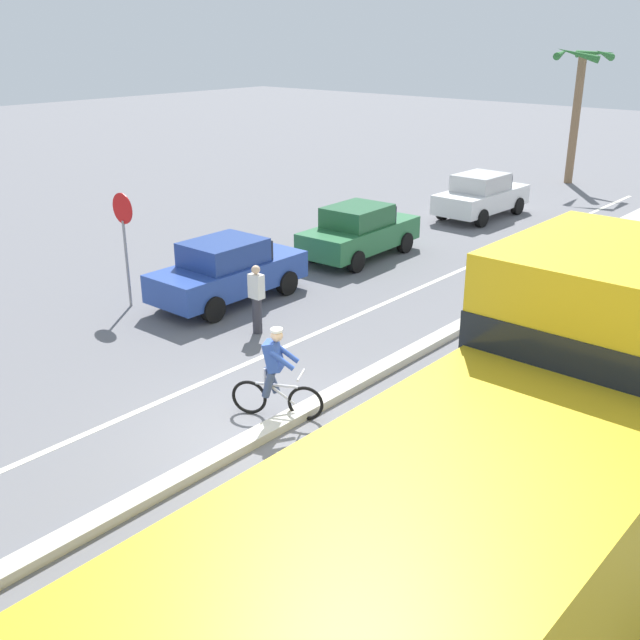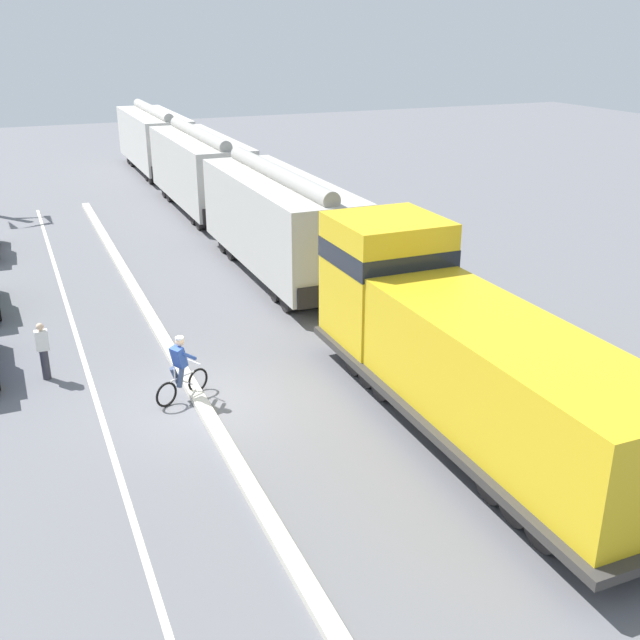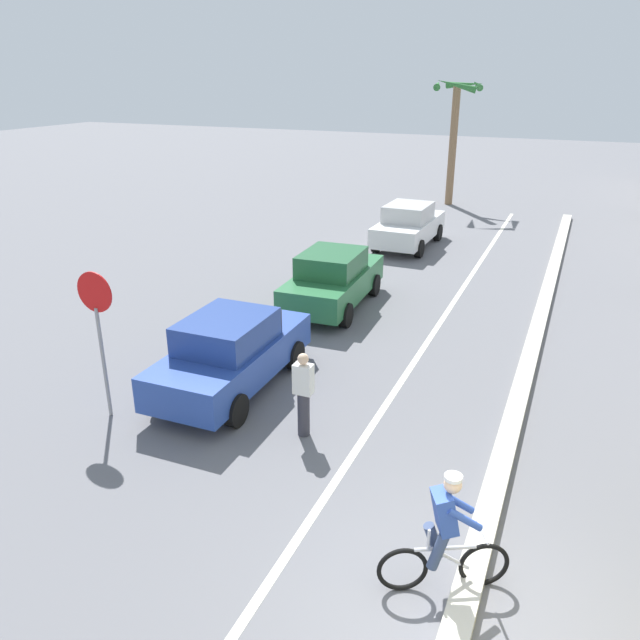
% 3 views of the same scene
% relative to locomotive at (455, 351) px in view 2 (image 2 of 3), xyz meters
% --- Properties ---
extents(ground_plane, '(120.00, 120.00, 0.00)m').
position_rel_locomotive_xyz_m(ground_plane, '(-5.46, 3.09, -1.80)').
color(ground_plane, slate).
extents(median_curb, '(0.36, 36.00, 0.16)m').
position_rel_locomotive_xyz_m(median_curb, '(-5.46, 9.09, -1.72)').
color(median_curb, beige).
rests_on(median_curb, ground).
extents(lane_stripe, '(0.14, 36.00, 0.01)m').
position_rel_locomotive_xyz_m(lane_stripe, '(-7.86, 9.09, -1.79)').
color(lane_stripe, silver).
rests_on(lane_stripe, ground).
extents(locomotive, '(3.10, 11.61, 4.20)m').
position_rel_locomotive_xyz_m(locomotive, '(0.00, 0.00, 0.00)').
color(locomotive, gold).
rests_on(locomotive, ground).
extents(hopper_car_lead, '(2.90, 10.60, 4.18)m').
position_rel_locomotive_xyz_m(hopper_car_lead, '(0.00, 12.16, 0.28)').
color(hopper_car_lead, '#B4B1AA').
rests_on(hopper_car_lead, ground).
extents(hopper_car_middle, '(2.90, 10.60, 4.18)m').
position_rel_locomotive_xyz_m(hopper_car_middle, '(0.00, 23.76, 0.28)').
color(hopper_car_middle, '#B7B4AD').
rests_on(hopper_car_middle, ground).
extents(hopper_car_trailing, '(2.90, 10.60, 4.18)m').
position_rel_locomotive_xyz_m(hopper_car_trailing, '(0.00, 35.36, 0.28)').
color(hopper_car_trailing, beige).
rests_on(hopper_car_trailing, ground).
extents(cyclist, '(1.54, 0.85, 1.71)m').
position_rel_locomotive_xyz_m(cyclist, '(-5.80, 3.53, -0.98)').
color(cyclist, black).
rests_on(cyclist, ground).
extents(pedestrian_by_cars, '(0.34, 0.22, 1.62)m').
position_rel_locomotive_xyz_m(pedestrian_by_cars, '(-8.92, 6.14, -0.95)').
color(pedestrian_by_cars, '#33333D').
rests_on(pedestrian_by_cars, ground).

